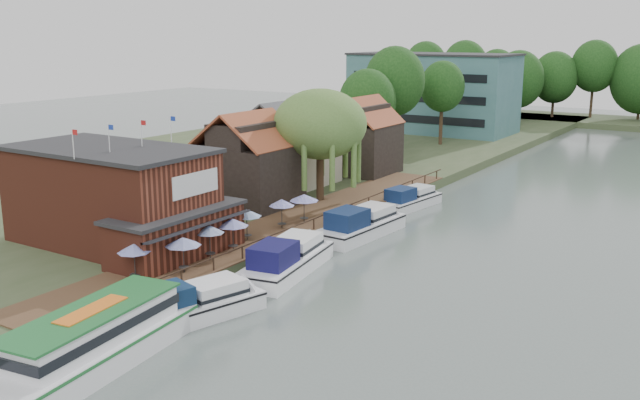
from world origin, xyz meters
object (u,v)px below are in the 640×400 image
Objects in this scene: umbrella_2 at (210,242)px; cruiser_2 at (361,221)px; cottage_c at (362,135)px; umbrella_6 at (304,208)px; cottage_a at (248,159)px; willow at (320,145)px; umbrella_0 at (135,262)px; umbrella_3 at (233,235)px; umbrella_1 at (183,255)px; umbrella_5 at (282,214)px; pub at (130,199)px; cottage_b at (285,142)px; swan at (144,320)px; cruiser_3 at (410,196)px; cruiser_0 at (193,300)px; tour_boat at (84,343)px; hotel_block at (433,92)px; umbrella_4 at (247,225)px.

cruiser_2 is at bearing 73.19° from umbrella_2.
umbrella_6 is at bearing -72.40° from cottage_c.
cottage_a is 0.82× the size of willow.
willow is (3.50, -14.00, 0.96)m from cottage_c.
umbrella_3 is (1.18, 8.19, 0.00)m from umbrella_0.
umbrella_2 is 0.98× the size of umbrella_6.
umbrella_0 is 0.22× the size of cruiser_2.
umbrella_5 is at bearing 94.63° from umbrella_1.
umbrella_1 is at bearing -17.87° from pub.
cottage_a is 12.62m from cruiser_2.
swan is (13.50, -33.00, -5.03)m from cottage_b.
umbrella_3 is at bearing 85.41° from umbrella_2.
cruiser_3 is at bearing 76.81° from umbrella_6.
umbrella_2 is (7.82, -14.18, -2.96)m from cottage_a.
umbrella_0 is (6.81, -20.11, -2.96)m from cottage_a.
umbrella_3 is 5.40× the size of swan.
cruiser_0 is at bearing -63.88° from umbrella_3.
tour_boat is (11.46, -13.75, -3.12)m from pub.
willow is (11.50, -51.00, -0.94)m from hotel_block.
willow reaches higher than umbrella_2.
willow reaches higher than pub.
swan is (3.37, -13.76, -2.07)m from umbrella_4.
cruiser_3 is at bearing 82.68° from umbrella_2.
cruiser_3 is (10.02, -8.21, -4.17)m from cottage_c.
umbrella_4 is (7.13, -9.24, -2.96)m from cottage_a.
cottage_b is (4.00, -46.00, -1.90)m from hotel_block.
willow reaches higher than cruiser_2.
cottage_b is 4.04× the size of umbrella_0.
cottage_a reaches higher than umbrella_6.
swan is at bearing -77.51° from hotel_block.
umbrella_1 is at bearing 102.05° from tour_boat.
willow is 4.39× the size of umbrella_5.
swan is at bearing -38.06° from umbrella_0.
umbrella_3 is (0.18, 2.26, 0.00)m from umbrella_2.
pub is 1.87× the size of cruiser_2.
hotel_block reaches higher than umbrella_0.
cottage_b is 1.13× the size of cottage_c.
pub is 8.42× the size of umbrella_3.
willow is 4.39× the size of umbrella_0.
willow is 34.99m from tour_boat.
tour_boat is at bearing -75.14° from umbrella_3.
cottage_c is 37.24m from umbrella_1.
umbrella_1 is at bearing -80.06° from umbrella_2.
cottage_c is at bearing -77.80° from hotel_block.
pub is at bearing -156.24° from umbrella_3.
cottage_c is at bearing 104.04° from willow.
willow is 19.85m from umbrella_2.
cruiser_2 is at bearing 29.03° from umbrella_6.
umbrella_0 is at bearing -91.67° from umbrella_4.
tour_boat is at bearing -76.73° from willow.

